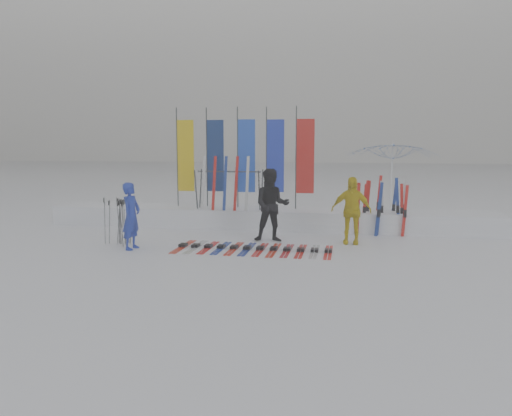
% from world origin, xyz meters
% --- Properties ---
extents(ground, '(120.00, 120.00, 0.00)m').
position_xyz_m(ground, '(0.00, 0.00, 0.00)').
color(ground, white).
rests_on(ground, ground).
extents(snow_bank, '(14.00, 1.60, 0.60)m').
position_xyz_m(snow_bank, '(0.00, 4.60, 0.30)').
color(snow_bank, white).
rests_on(snow_bank, ground).
extents(person_blue, '(0.46, 0.65, 1.68)m').
position_xyz_m(person_blue, '(-2.81, 0.69, 0.84)').
color(person_blue, '#1B2FA1').
rests_on(person_blue, ground).
extents(person_black, '(1.06, 0.88, 1.98)m').
position_xyz_m(person_black, '(0.49, 2.33, 0.99)').
color(person_black, black).
rests_on(person_black, ground).
extents(person_yellow, '(1.08, 0.52, 1.78)m').
position_xyz_m(person_yellow, '(2.61, 2.41, 0.89)').
color(person_yellow, yellow).
rests_on(person_yellow, ground).
extents(tent_canopy, '(4.00, 4.03, 2.76)m').
position_xyz_m(tent_canopy, '(3.90, 6.32, 1.38)').
color(tent_canopy, white).
rests_on(tent_canopy, ground).
extents(ski_row, '(3.88, 1.69, 0.07)m').
position_xyz_m(ski_row, '(0.21, 1.18, 0.04)').
color(ski_row, red).
rests_on(ski_row, ground).
extents(pole_cluster, '(0.79, 0.63, 1.25)m').
position_xyz_m(pole_cluster, '(-3.36, 1.25, 0.60)').
color(pole_cluster, '#595B60').
rests_on(pole_cluster, ground).
extents(feather_flags, '(4.47, 0.27, 3.20)m').
position_xyz_m(feather_flags, '(-0.79, 4.78, 2.24)').
color(feather_flags, '#383A3F').
rests_on(feather_flags, ground).
extents(ski_rack, '(2.04, 0.80, 1.23)m').
position_xyz_m(ski_rack, '(-1.14, 4.20, 1.38)').
color(ski_rack, '#383A3F').
rests_on(ski_rack, ground).
extents(upright_skis, '(1.46, 1.15, 1.68)m').
position_xyz_m(upright_skis, '(3.48, 4.16, 0.78)').
color(upright_skis, silver).
rests_on(upright_skis, ground).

